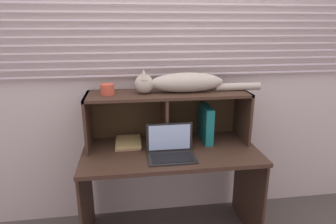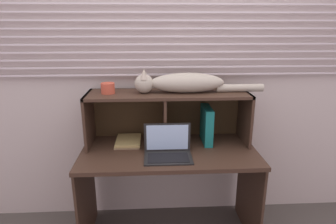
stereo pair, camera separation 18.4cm
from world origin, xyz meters
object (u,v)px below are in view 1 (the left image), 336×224
(binder_upright, at_px, (206,124))
(cat, at_px, (183,83))
(laptop, at_px, (171,150))
(small_basket, at_px, (107,89))
(book_stack, at_px, (128,142))

(binder_upright, bearing_deg, cat, 180.00)
(laptop, bearing_deg, small_basket, 150.00)
(small_basket, bearing_deg, binder_upright, 0.00)
(laptop, distance_m, small_basket, 0.64)
(binder_upright, bearing_deg, laptop, -141.92)
(cat, height_order, laptop, cat)
(binder_upright, relative_size, small_basket, 2.80)
(book_stack, bearing_deg, binder_upright, 0.18)
(cat, distance_m, small_basket, 0.56)
(book_stack, bearing_deg, laptop, -39.65)
(binder_upright, distance_m, book_stack, 0.64)
(cat, bearing_deg, small_basket, 180.00)
(laptop, height_order, small_basket, small_basket)
(cat, relative_size, binder_upright, 3.42)
(binder_upright, height_order, book_stack, binder_upright)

